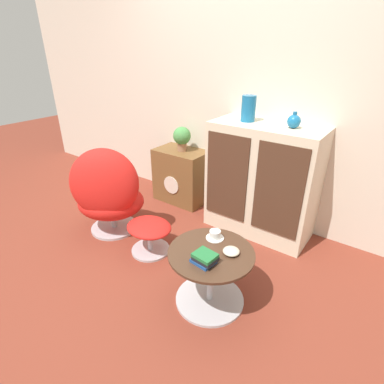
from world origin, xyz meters
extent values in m
plane|color=brown|center=(0.00, 0.00, 0.00)|extent=(12.00, 12.00, 0.00)
cube|color=beige|center=(0.00, 1.37, 1.30)|extent=(6.40, 0.06, 2.60)
cube|color=beige|center=(0.42, 1.11, 0.51)|extent=(0.96, 0.46, 1.03)
cube|color=#472D1E|center=(0.18, 0.88, 0.57)|extent=(0.40, 0.01, 0.78)
cube|color=#472D1E|center=(0.66, 0.88, 0.57)|extent=(0.40, 0.01, 0.78)
cube|color=brown|center=(-0.56, 1.16, 0.30)|extent=(0.57, 0.36, 0.60)
cylinder|color=beige|center=(-0.56, 0.98, 0.25)|extent=(0.20, 0.01, 0.20)
cylinder|color=#B7B7BC|center=(-0.71, 0.28, 0.01)|extent=(0.44, 0.44, 0.02)
cylinder|color=#B7B7BC|center=(-0.71, 0.28, 0.09)|extent=(0.06, 0.06, 0.13)
ellipsoid|color=red|center=(-0.71, 0.28, 0.29)|extent=(0.80, 0.77, 0.29)
ellipsoid|color=red|center=(-0.65, 0.19, 0.54)|extent=(0.72, 0.66, 0.66)
cylinder|color=#B7B7BC|center=(-0.18, 0.23, 0.01)|extent=(0.33, 0.33, 0.02)
cylinder|color=#B7B7BC|center=(-0.18, 0.23, 0.11)|extent=(0.04, 0.04, 0.18)
ellipsoid|color=red|center=(-0.18, 0.23, 0.24)|extent=(0.40, 0.34, 0.09)
cylinder|color=#B7B7BC|center=(0.55, 0.06, 0.01)|extent=(0.48, 0.48, 0.02)
cylinder|color=#B7B7BC|center=(0.55, 0.06, 0.21)|extent=(0.04, 0.04, 0.38)
cylinder|color=#472D1E|center=(0.55, 0.06, 0.41)|extent=(0.57, 0.57, 0.02)
cylinder|color=#196699|center=(0.23, 1.11, 1.14)|extent=(0.12, 0.12, 0.22)
ellipsoid|color=#196699|center=(0.63, 1.11, 1.08)|extent=(0.11, 0.11, 0.11)
cylinder|color=#196699|center=(0.63, 1.11, 1.14)|extent=(0.03, 0.03, 0.03)
cylinder|color=#996B4C|center=(-0.54, 1.16, 0.64)|extent=(0.10, 0.10, 0.08)
sphere|color=#478E47|center=(-0.54, 1.16, 0.76)|extent=(0.19, 0.19, 0.19)
cylinder|color=white|center=(0.49, 0.21, 0.42)|extent=(0.12, 0.12, 0.01)
cylinder|color=white|center=(0.49, 0.21, 0.45)|extent=(0.08, 0.08, 0.06)
cube|color=#1E478C|center=(0.57, -0.05, 0.43)|extent=(0.15, 0.13, 0.02)
cube|color=black|center=(0.58, -0.05, 0.45)|extent=(0.14, 0.12, 0.02)
cube|color=#237038|center=(0.58, -0.05, 0.48)|extent=(0.14, 0.13, 0.02)
ellipsoid|color=beige|center=(0.66, 0.12, 0.44)|extent=(0.11, 0.11, 0.04)
camera|label=1|loc=(1.38, -1.27, 1.63)|focal=28.00mm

